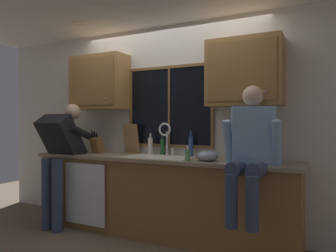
% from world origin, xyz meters
% --- Properties ---
extents(back_wall, '(5.57, 0.12, 2.55)m').
position_xyz_m(back_wall, '(0.00, 0.06, 1.27)').
color(back_wall, silver).
rests_on(back_wall, floor).
extents(ceiling_downlight_left, '(0.14, 0.14, 0.01)m').
position_xyz_m(ceiling_downlight_left, '(-0.95, -0.60, 2.54)').
color(ceiling_downlight_left, '#FFEAB2').
extents(window_glass, '(1.10, 0.02, 0.95)m').
position_xyz_m(window_glass, '(0.01, -0.01, 1.52)').
color(window_glass, black).
extents(window_frame_top, '(1.17, 0.02, 0.04)m').
position_xyz_m(window_frame_top, '(0.01, -0.02, 2.02)').
color(window_frame_top, brown).
extents(window_frame_bottom, '(1.17, 0.02, 0.04)m').
position_xyz_m(window_frame_bottom, '(0.01, -0.02, 1.03)').
color(window_frame_bottom, brown).
extents(window_frame_left, '(0.03, 0.02, 0.95)m').
position_xyz_m(window_frame_left, '(-0.56, -0.02, 1.52)').
color(window_frame_left, brown).
extents(window_frame_right, '(0.03, 0.02, 0.95)m').
position_xyz_m(window_frame_right, '(0.58, -0.02, 1.52)').
color(window_frame_right, brown).
extents(window_mullion_center, '(0.02, 0.02, 0.95)m').
position_xyz_m(window_mullion_center, '(0.01, -0.02, 1.52)').
color(window_mullion_center, brown).
extents(lower_cabinet_run, '(3.17, 0.58, 0.88)m').
position_xyz_m(lower_cabinet_run, '(0.00, -0.29, 0.44)').
color(lower_cabinet_run, olive).
rests_on(lower_cabinet_run, floor).
extents(countertop, '(3.23, 0.62, 0.04)m').
position_xyz_m(countertop, '(0.00, -0.31, 0.90)').
color(countertop, gray).
rests_on(countertop, lower_cabinet_run).
extents(dishwasher_front, '(0.60, 0.02, 0.74)m').
position_xyz_m(dishwasher_front, '(-0.84, -0.61, 0.46)').
color(dishwasher_front, white).
extents(upper_cabinet_left, '(0.79, 0.36, 0.72)m').
position_xyz_m(upper_cabinet_left, '(-0.96, -0.17, 1.86)').
color(upper_cabinet_left, '#9E703D').
extents(upper_cabinet_right, '(0.79, 0.36, 0.72)m').
position_xyz_m(upper_cabinet_right, '(0.99, -0.17, 1.86)').
color(upper_cabinet_right, '#9E703D').
extents(sink, '(0.80, 0.46, 0.21)m').
position_xyz_m(sink, '(0.01, -0.30, 0.82)').
color(sink, white).
rests_on(sink, lower_cabinet_run).
extents(faucet, '(0.18, 0.09, 0.40)m').
position_xyz_m(faucet, '(0.02, -0.12, 1.17)').
color(faucet, silver).
rests_on(faucet, countertop).
extents(person_standing, '(0.53, 0.69, 1.57)m').
position_xyz_m(person_standing, '(-1.22, -0.62, 0.96)').
color(person_standing, '#384260').
rests_on(person_standing, floor).
extents(person_sitting_on_counter, '(0.54, 0.65, 1.26)m').
position_xyz_m(person_sitting_on_counter, '(1.14, -0.57, 1.10)').
color(person_sitting_on_counter, '#384260').
rests_on(person_sitting_on_counter, countertop).
extents(knife_block, '(0.12, 0.18, 0.32)m').
position_xyz_m(knife_block, '(-0.91, -0.28, 1.03)').
color(knife_block, brown).
rests_on(knife_block, countertop).
extents(cutting_board, '(0.22, 0.10, 0.39)m').
position_xyz_m(cutting_board, '(-0.51, -0.09, 1.11)').
color(cutting_board, '#997047').
rests_on(cutting_board, countertop).
extents(mixing_bowl, '(0.23, 0.23, 0.12)m').
position_xyz_m(mixing_bowl, '(0.66, -0.42, 0.97)').
color(mixing_bowl, '#8C99A8').
rests_on(mixing_bowl, countertop).
extents(soap_dispenser, '(0.06, 0.07, 0.16)m').
position_xyz_m(soap_dispenser, '(0.47, -0.50, 0.98)').
color(soap_dispenser, '#59A566').
rests_on(soap_dispenser, countertop).
extents(bottle_green_glass, '(0.06, 0.06, 0.28)m').
position_xyz_m(bottle_green_glass, '(-0.21, -0.11, 1.03)').
color(bottle_green_glass, silver).
rests_on(bottle_green_glass, countertop).
extents(bottle_tall_clear, '(0.06, 0.06, 0.26)m').
position_xyz_m(bottle_tall_clear, '(-0.06, -0.06, 1.03)').
color(bottle_tall_clear, '#1E592D').
rests_on(bottle_tall_clear, countertop).
extents(bottle_amber_small, '(0.05, 0.05, 0.31)m').
position_xyz_m(bottle_amber_small, '(0.34, -0.09, 1.05)').
color(bottle_amber_small, '#334C8C').
rests_on(bottle_amber_small, countertop).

